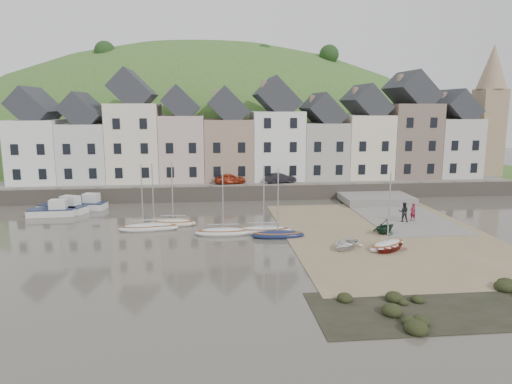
{
  "coord_description": "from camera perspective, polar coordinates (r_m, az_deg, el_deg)",
  "views": [
    {
      "loc": [
        -4.62,
        -38.43,
        11.26
      ],
      "look_at": [
        0.0,
        6.0,
        3.0
      ],
      "focal_mm": 32.87,
      "sensor_mm": 36.0,
      "label": 1
    }
  ],
  "objects": [
    {
      "name": "church_spire",
      "position": [
        73.7,
        26.54,
        9.23
      ],
      "size": [
        4.0,
        4.0,
        18.0
      ],
      "color": "#997F60",
      "rests_on": "quay_land"
    },
    {
      "name": "sailboat_6",
      "position": [
        39.11,
        15.67,
        -6.25
      ],
      "size": [
        4.2,
        3.49,
        6.32
      ],
      "color": "silver",
      "rests_on": "ground"
    },
    {
      "name": "person_dark",
      "position": [
        47.79,
        17.53,
        -2.33
      ],
      "size": [
        1.11,
        0.98,
        1.91
      ],
      "primitive_type": "imported",
      "rotation": [
        0.0,
        0.0,
        2.82
      ],
      "color": "black",
      "rests_on": "slipway"
    },
    {
      "name": "motorboat_0",
      "position": [
        55.02,
        -19.91,
        -1.35
      ],
      "size": [
        4.83,
        2.62,
        1.7
      ],
      "color": "silver",
      "rests_on": "ground"
    },
    {
      "name": "sailboat_2",
      "position": [
        45.48,
        -10.02,
        -3.68
      ],
      "size": [
        4.48,
        1.98,
        6.32
      ],
      "color": "beige",
      "rests_on": "ground"
    },
    {
      "name": "sailboat_5",
      "position": [
        40.79,
        2.66,
        -5.18
      ],
      "size": [
        4.72,
        1.64,
        6.32
      ],
      "color": "#141D40",
      "rests_on": "ground"
    },
    {
      "name": "townhouse_terrace",
      "position": [
        62.88,
        -0.1,
        6.89
      ],
      "size": [
        61.05,
        8.0,
        13.93
      ],
      "color": "white",
      "rests_on": "quay_land"
    },
    {
      "name": "motorboat_2",
      "position": [
        54.24,
        -22.27,
        -1.67
      ],
      "size": [
        5.66,
        3.73,
        1.7
      ],
      "color": "silver",
      "rests_on": "ground"
    },
    {
      "name": "rowboat_white",
      "position": [
        38.22,
        10.8,
        -6.25
      ],
      "size": [
        3.71,
        3.81,
        0.64
      ],
      "primitive_type": "imported",
      "rotation": [
        0.0,
        0.0,
        -0.7
      ],
      "color": "silver",
      "rests_on": "beach"
    },
    {
      "name": "seawall",
      "position": [
        56.58,
        -1.15,
        -0.08
      ],
      "size": [
        70.0,
        1.2,
        1.8
      ],
      "primitive_type": "cube",
      "color": "slate",
      "rests_on": "ground"
    },
    {
      "name": "sailboat_4",
      "position": [
        41.65,
        -4.0,
        -4.86
      ],
      "size": [
        5.09,
        1.61,
        6.32
      ],
      "color": "silver",
      "rests_on": "ground"
    },
    {
      "name": "quay_land",
      "position": [
        71.36,
        -2.16,
        2.0
      ],
      "size": [
        90.0,
        30.0,
        1.5
      ],
      "primitive_type": "cube",
      "color": "#355B24",
      "rests_on": "ground"
    },
    {
      "name": "rowboat_red",
      "position": [
        38.29,
        15.73,
        -6.43
      ],
      "size": [
        3.79,
        3.62,
        0.64
      ],
      "primitive_type": "imported",
      "rotation": [
        0.0,
        0.0,
        -0.92
      ],
      "color": "maroon",
      "rests_on": "beach"
    },
    {
      "name": "ground",
      "position": [
        40.31,
        0.89,
        -5.74
      ],
      "size": [
        160.0,
        160.0,
        0.0
      ],
      "primitive_type": "plane",
      "color": "#453F36",
      "rests_on": "ground"
    },
    {
      "name": "car_right",
      "position": [
        59.34,
        3.01,
        1.71
      ],
      "size": [
        4.04,
        2.08,
        1.27
      ],
      "primitive_type": "imported",
      "rotation": [
        0.0,
        0.0,
        1.77
      ],
      "color": "black",
      "rests_on": "quay_street"
    },
    {
      "name": "sailboat_3",
      "position": [
        42.14,
        0.95,
        -4.65
      ],
      "size": [
        5.07,
        1.61,
        6.32
      ],
      "color": "silver",
      "rests_on": "ground"
    },
    {
      "name": "sailboat_1",
      "position": [
        44.19,
        -13.53,
        -4.23
      ],
      "size": [
        4.57,
        1.77,
        6.32
      ],
      "color": "silver",
      "rests_on": "ground"
    },
    {
      "name": "motorboat_1",
      "position": [
        52.88,
        -23.44,
        -2.05
      ],
      "size": [
        4.76,
        1.94,
        1.7
      ],
      "color": "silver",
      "rests_on": "ground"
    },
    {
      "name": "slipway",
      "position": [
        51.63,
        16.57,
        -2.49
      ],
      "size": [
        8.0,
        18.0,
        0.12
      ],
      "primitive_type": "cube",
      "color": "slate",
      "rests_on": "ground"
    },
    {
      "name": "beach",
      "position": [
        42.98,
        15.67,
        -5.07
      ],
      "size": [
        18.0,
        26.0,
        0.06
      ],
      "primitive_type": "cube",
      "color": "#7D684C",
      "rests_on": "ground"
    },
    {
      "name": "shore_rocks",
      "position": [
        29.32,
        21.73,
        -12.57
      ],
      "size": [
        14.0,
        6.33,
        0.77
      ],
      "color": "black",
      "rests_on": "ground"
    },
    {
      "name": "sailboat_0",
      "position": [
        44.35,
        -12.28,
        -4.13
      ],
      "size": [
        4.6,
        1.94,
        6.32
      ],
      "color": "silver",
      "rests_on": "ground"
    },
    {
      "name": "quay_street",
      "position": [
        59.9,
        -1.44,
        1.14
      ],
      "size": [
        70.0,
        7.0,
        0.1
      ],
      "primitive_type": "cube",
      "color": "slate",
      "rests_on": "quay_land"
    },
    {
      "name": "hillside",
      "position": [
        102.68,
        -5.94,
        -6.14
      ],
      "size": [
        134.4,
        84.0,
        84.0
      ],
      "color": "#355B24",
      "rests_on": "ground"
    },
    {
      "name": "rowboat_green",
      "position": [
        43.14,
        15.39,
        -4.05
      ],
      "size": [
        3.24,
        3.13,
        1.31
      ],
      "primitive_type": "imported",
      "rotation": [
        0.0,
        0.0,
        -1.03
      ],
      "color": "#163222",
      "rests_on": "beach"
    },
    {
      "name": "car_left",
      "position": [
        58.69,
        -3.15,
        1.63
      ],
      "size": [
        4.08,
        2.3,
        1.31
      ],
      "primitive_type": "imported",
      "rotation": [
        0.0,
        0.0,
        1.78
      ],
      "color": "#9F2E17",
      "rests_on": "quay_street"
    },
    {
      "name": "person_red",
      "position": [
        48.46,
        18.54,
        -2.32
      ],
      "size": [
        0.7,
        0.53,
        1.72
      ],
      "primitive_type": "imported",
      "rotation": [
        0.0,
        0.0,
        3.34
      ],
      "color": "maroon",
      "rests_on": "slipway"
    }
  ]
}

